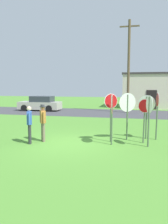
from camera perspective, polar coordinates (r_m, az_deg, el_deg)
name	(u,v)px	position (r m, az deg, el deg)	size (l,w,h in m)	color
ground_plane	(68,144)	(10.28, -4.19, -7.99)	(80.00, 80.00, 0.00)	#518E33
street_asphalt	(103,113)	(21.54, 4.96, -0.19)	(60.00, 6.40, 0.01)	#424247
building_background	(150,90)	(28.09, 16.42, 5.30)	(6.44, 5.57, 4.02)	beige
utility_pole	(129,65)	(21.95, 11.25, 11.58)	(1.80, 0.24, 8.62)	brown
parked_car_on_street	(40,104)	(23.85, -10.98, 2.04)	(4.32, 2.07, 1.51)	#B7B2A3
stop_sign_nearest	(111,109)	(10.42, 6.84, 0.67)	(0.57, 0.43, 2.25)	#51664C
stop_sign_rear_right	(127,108)	(10.95, 10.95, 1.11)	(0.75, 0.52, 2.26)	#51664C
stop_sign_leaning_right	(147,109)	(11.33, 15.62, 0.72)	(0.80, 0.14, 2.15)	#51664C
stop_sign_rear_left	(157,108)	(11.28, 18.08, 0.90)	(0.10, 0.67, 2.27)	#51664C
stop_sign_far_back	(112,110)	(9.86, 7.12, 0.45)	(0.08, 0.87, 2.23)	#51664C
stop_sign_leaning_left	(144,114)	(10.52, 15.09, -0.43)	(0.58, 0.33, 2.01)	#51664C
stop_sign_center_cluster	(149,112)	(9.84, 16.18, 0.01)	(0.24, 0.72, 2.21)	#51664C
person_in_blue	(29,123)	(10.39, -13.68, -2.65)	(0.36, 0.52, 1.69)	#2D2D33
person_near_signs	(43,121)	(10.66, -10.39, -2.15)	(0.38, 0.49, 1.74)	#7A6B56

